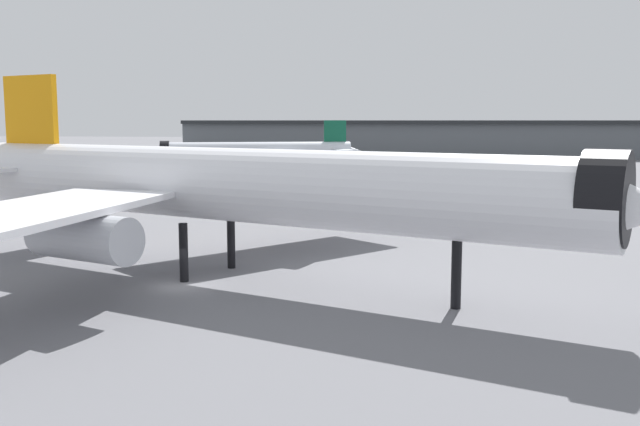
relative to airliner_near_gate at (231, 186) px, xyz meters
The scene contains 5 objects.
ground 8.21m from the airliner_near_gate, 128.63° to the right, with size 900.00×900.00×0.00m, color slate.
airliner_near_gate is the anchor object (origin of this frame).
airliner_far_taxiway 97.22m from the airliner_near_gate, 103.08° to the left, with size 43.42×38.72×11.87m.
terminal_building 198.69m from the airliner_near_gate, 77.10° to the left, with size 230.03×42.12×21.32m.
baggage_cart_trailing 34.71m from the airliner_near_gate, 84.43° to the left, with size 2.43×2.73×1.82m.
Camera 1 is at (17.99, -47.81, 11.82)m, focal length 40.10 mm.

